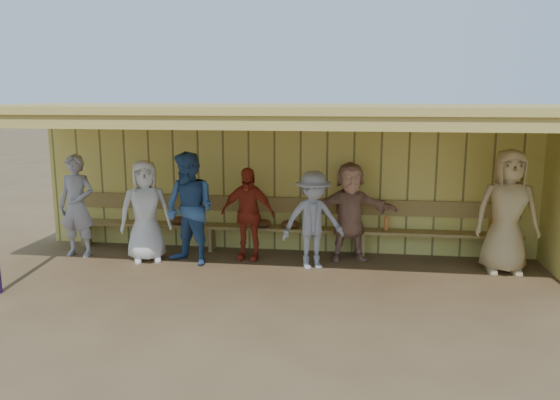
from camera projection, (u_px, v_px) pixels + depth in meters
The scene contains 11 objects.
ground at pixel (277, 272), 8.25m from camera, with size 90.00×90.00×0.00m, color brown.
player_a at pixel (77, 206), 8.97m from camera, with size 0.62×0.41×1.70m, color #97959D.
player_b at pixel (145, 211), 8.69m from camera, with size 0.80×0.52×1.64m, color silver.
player_c at pixel (190, 209), 8.53m from camera, with size 0.86×0.67×1.78m, color #355B93.
player_d at pixel (247, 214), 8.80m from camera, with size 0.89×0.37×1.51m, color #AB301B.
player_e at pixel (313, 220), 8.33m from camera, with size 0.98×0.56×1.51m, color #97979F.
player_f at pixel (350, 212), 8.74m from camera, with size 1.49×0.47×1.60m, color tan.
player_h at pixel (507, 212), 8.08m from camera, with size 0.92×0.60×1.87m, color tan.
dugout_structure at pixel (308, 156), 8.55m from camera, with size 8.80×3.20×2.50m.
bench at pixel (286, 222), 9.24m from camera, with size 7.60×0.34×0.93m.
dugout_equipment at pixel (282, 226), 9.13m from camera, with size 5.71×0.62×0.80m.
Camera 1 is at (1.15, -7.81, 2.62)m, focal length 35.00 mm.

